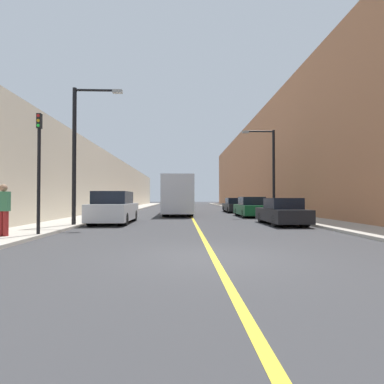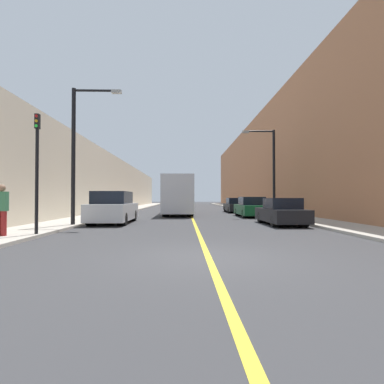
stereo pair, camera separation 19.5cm
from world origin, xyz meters
name	(u,v)px [view 1 (the left image)]	position (x,y,z in m)	size (l,w,h in m)	color
ground_plane	(214,257)	(0.00, 0.00, 0.00)	(200.00, 200.00, 0.00)	#38383A
sidewalk_left	(130,209)	(-7.16, 30.00, 0.06)	(2.62, 72.00, 0.12)	#B2AA9E
sidewalk_right	(245,209)	(7.16, 30.00, 0.06)	(2.62, 72.00, 0.12)	#B2AA9E
building_row_left	(103,184)	(-10.47, 30.00, 3.12)	(4.00, 72.00, 6.24)	beige
building_row_right	(271,163)	(10.47, 30.00, 5.86)	(4.00, 72.00, 11.73)	#B2724C
road_center_line	(188,209)	(0.00, 30.00, 0.00)	(0.16, 72.00, 0.01)	gold
bus	(178,195)	(-1.07, 19.24, 1.70)	(2.42, 10.61, 3.18)	silver
parked_suv_left	(114,209)	(-4.62, 9.84, 0.84)	(2.04, 4.91, 1.81)	silver
car_right_near	(282,213)	(4.65, 8.69, 0.65)	(1.79, 4.32, 1.44)	black
car_right_mid	(251,208)	(4.52, 15.37, 0.69)	(1.89, 4.46, 1.52)	#145128
car_right_far	(235,206)	(4.52, 22.26, 0.66)	(1.88, 4.57, 1.44)	black
street_lamp_left	(79,146)	(-5.92, 7.78, 4.05)	(2.48, 0.24, 6.84)	black
street_lamp_right	(271,166)	(5.91, 14.89, 3.84)	(2.48, 0.24, 6.43)	black
traffic_light	(39,169)	(-6.05, 3.89, 2.54)	(0.16, 0.18, 4.45)	black
pedestrian	(3,209)	(-7.00, 3.36, 1.06)	(0.40, 0.25, 1.80)	maroon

